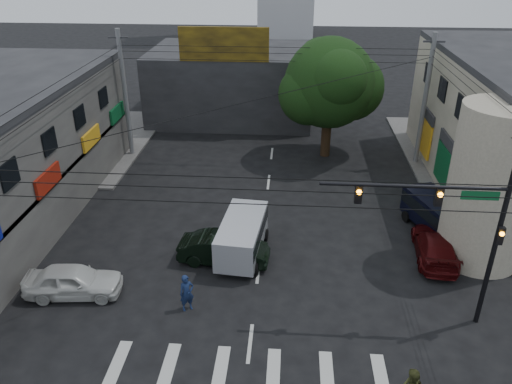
# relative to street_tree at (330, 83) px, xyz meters

# --- Properties ---
(ground) EXTENTS (160.00, 160.00, 0.00)m
(ground) POSITION_rel_street_tree_xyz_m (-4.00, -17.00, -5.47)
(ground) COLOR black
(ground) RESTS_ON ground
(sidewalk_far_left) EXTENTS (16.00, 16.00, 0.15)m
(sidewalk_far_left) POSITION_rel_street_tree_xyz_m (-22.00, 1.00, -5.40)
(sidewalk_far_left) COLOR #514F4C
(sidewalk_far_left) RESTS_ON ground
(sidewalk_far_right) EXTENTS (16.00, 16.00, 0.15)m
(sidewalk_far_right) POSITION_rel_street_tree_xyz_m (14.00, 1.00, -5.40)
(sidewalk_far_right) COLOR #514F4C
(sidewalk_far_right) RESTS_ON ground
(corner_column) EXTENTS (4.00, 4.00, 8.00)m
(corner_column) POSITION_rel_street_tree_xyz_m (7.00, -13.00, -1.47)
(corner_column) COLOR gray
(corner_column) RESTS_ON ground
(building_far) EXTENTS (14.00, 10.00, 6.00)m
(building_far) POSITION_rel_street_tree_xyz_m (-8.00, 9.00, -2.47)
(building_far) COLOR #232326
(building_far) RESTS_ON ground
(billboard) EXTENTS (7.00, 0.30, 2.60)m
(billboard) POSITION_rel_street_tree_xyz_m (-8.00, 4.10, 1.83)
(billboard) COLOR olive
(billboard) RESTS_ON building_far
(street_tree) EXTENTS (6.40, 6.40, 8.70)m
(street_tree) POSITION_rel_street_tree_xyz_m (0.00, 0.00, 0.00)
(street_tree) COLOR black
(street_tree) RESTS_ON ground
(traffic_gantry) EXTENTS (7.10, 0.35, 7.20)m
(traffic_gantry) POSITION_rel_street_tree_xyz_m (3.82, -18.00, -0.64)
(traffic_gantry) COLOR black
(traffic_gantry) RESTS_ON ground
(utility_pole_far_left) EXTENTS (0.32, 0.32, 9.20)m
(utility_pole_far_left) POSITION_rel_street_tree_xyz_m (-14.50, -1.00, -0.87)
(utility_pole_far_left) COLOR #59595B
(utility_pole_far_left) RESTS_ON ground
(utility_pole_far_right) EXTENTS (0.32, 0.32, 9.20)m
(utility_pole_far_right) POSITION_rel_street_tree_xyz_m (6.50, -1.00, -0.87)
(utility_pole_far_right) COLOR #59595B
(utility_pole_far_right) RESTS_ON ground
(dark_sedan) EXTENTS (2.22, 4.74, 1.49)m
(dark_sedan) POSITION_rel_street_tree_xyz_m (-5.78, -14.38, -4.73)
(dark_sedan) COLOR black
(dark_sedan) RESTS_ON ground
(white_compact) EXTENTS (2.53, 4.66, 1.48)m
(white_compact) POSITION_rel_street_tree_xyz_m (-12.25, -17.45, -4.73)
(white_compact) COLOR silver
(white_compact) RESTS_ON ground
(maroon_sedan) EXTENTS (2.83, 5.12, 1.38)m
(maroon_sedan) POSITION_rel_street_tree_xyz_m (4.86, -13.22, -4.78)
(maroon_sedan) COLOR #40090A
(maroon_sedan) RESTS_ON ground
(silver_minivan) EXTENTS (5.02, 2.84, 2.00)m
(silver_minivan) POSITION_rel_street_tree_xyz_m (-4.92, -13.70, -4.47)
(silver_minivan) COLOR #B4B6BD
(silver_minivan) RESTS_ON ground
(navy_van) EXTENTS (5.97, 4.85, 1.93)m
(navy_van) POSITION_rel_street_tree_xyz_m (5.56, -10.87, -4.51)
(navy_van) COLOR black
(navy_van) RESTS_ON ground
(traffic_officer) EXTENTS (1.01, 0.98, 1.76)m
(traffic_officer) POSITION_rel_street_tree_xyz_m (-6.91, -18.10, -4.59)
(traffic_officer) COLOR #142247
(traffic_officer) RESTS_ON ground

